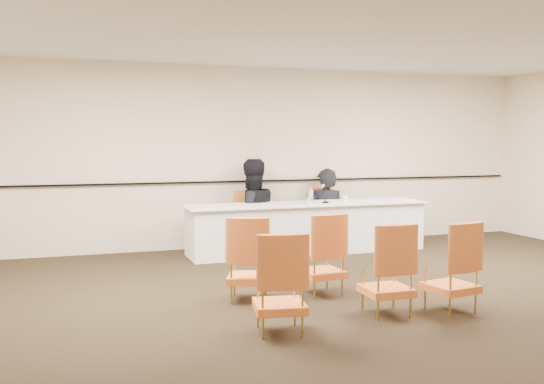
{
  "coord_description": "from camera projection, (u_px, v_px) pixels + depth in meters",
  "views": [
    {
      "loc": [
        -3.08,
        -5.78,
        1.77
      ],
      "look_at": [
        -0.26,
        2.6,
        1.03
      ],
      "focal_mm": 40.0,
      "sensor_mm": 36.0,
      "label": 1
    }
  ],
  "objects": [
    {
      "name": "wall_rail",
      "position": [
        261.0,
        181.0,
        10.23
      ],
      "size": [
        9.8,
        0.04,
        0.03
      ],
      "primitive_type": "cube",
      "color": "black",
      "rests_on": "wall_back"
    },
    {
      "name": "aud_chair_back_mid",
      "position": [
        386.0,
        268.0,
        6.18
      ],
      "size": [
        0.52,
        0.52,
        0.95
      ],
      "primitive_type": null,
      "rotation": [
        0.0,
        0.0,
        -0.04
      ],
      "color": "#C85623",
      "rests_on": "ground"
    },
    {
      "name": "ceiling",
      "position": [
        374.0,
        24.0,
        6.33
      ],
      "size": [
        10.0,
        10.0,
        0.0
      ],
      "primitive_type": "plane",
      "rotation": [
        3.14,
        0.0,
        0.0
      ],
      "color": "silver",
      "rests_on": "ground"
    },
    {
      "name": "floor",
      "position": [
        371.0,
        304.0,
        6.58
      ],
      "size": [
        10.0,
        10.0,
        0.0
      ],
      "primitive_type": "plane",
      "color": "black",
      "rests_on": "ground"
    },
    {
      "name": "water_bottle",
      "position": [
        311.0,
        196.0,
        9.56
      ],
      "size": [
        0.09,
        0.09,
        0.25
      ],
      "primitive_type": null,
      "rotation": [
        0.0,
        0.0,
        -0.28
      ],
      "color": "teal",
      "rests_on": "panel_table"
    },
    {
      "name": "coffee_cup",
      "position": [
        345.0,
        199.0,
        9.67
      ],
      "size": [
        0.09,
        0.09,
        0.12
      ],
      "primitive_type": "cylinder",
      "rotation": [
        0.0,
        0.0,
        -0.21
      ],
      "color": "white",
      "rests_on": "panel_table"
    },
    {
      "name": "panelist_main",
      "position": [
        326.0,
        222.0,
        10.41
      ],
      "size": [
        0.76,
        0.6,
        1.84
      ],
      "primitive_type": "imported",
      "rotation": [
        0.0,
        0.0,
        2.88
      ],
      "color": "black",
      "rests_on": "ground"
    },
    {
      "name": "panelist_main_chair",
      "position": [
        326.0,
        217.0,
        10.4
      ],
      "size": [
        0.5,
        0.5,
        0.95
      ],
      "primitive_type": null,
      "rotation": [
        0.0,
        0.0,
        0.01
      ],
      "color": "#C85623",
      "rests_on": "ground"
    },
    {
      "name": "papers",
      "position": [
        340.0,
        202.0,
        9.84
      ],
      "size": [
        0.31,
        0.24,
        0.0
      ],
      "primitive_type": "cube",
      "rotation": [
        0.0,
        0.0,
        -0.07
      ],
      "color": "white",
      "rests_on": "panel_table"
    },
    {
      "name": "panel_table",
      "position": [
        307.0,
        228.0,
        9.68
      ],
      "size": [
        3.93,
        0.93,
        0.79
      ],
      "primitive_type": null,
      "rotation": [
        0.0,
        0.0,
        0.01
      ],
      "color": "white",
      "rests_on": "ground"
    },
    {
      "name": "aud_chair_back_left",
      "position": [
        279.0,
        282.0,
        5.59
      ],
      "size": [
        0.58,
        0.58,
        0.95
      ],
      "primitive_type": null,
      "rotation": [
        0.0,
        0.0,
        -0.18
      ],
      "color": "#C85623",
      "rests_on": "ground"
    },
    {
      "name": "aud_chair_back_right",
      "position": [
        451.0,
        266.0,
        6.31
      ],
      "size": [
        0.58,
        0.58,
        0.95
      ],
      "primitive_type": null,
      "rotation": [
        0.0,
        0.0,
        0.17
      ],
      "color": "#C85623",
      "rests_on": "ground"
    },
    {
      "name": "aud_chair_front_left",
      "position": [
        249.0,
        258.0,
        6.74
      ],
      "size": [
        0.64,
        0.64,
        0.95
      ],
      "primitive_type": null,
      "rotation": [
        0.0,
        0.0,
        -0.36
      ],
      "color": "#C85623",
      "rests_on": "ground"
    },
    {
      "name": "drinking_glass",
      "position": [
        309.0,
        201.0,
        9.5
      ],
      "size": [
        0.07,
        0.07,
        0.1
      ],
      "primitive_type": "cylinder",
      "rotation": [
        0.0,
        0.0,
        0.13
      ],
      "color": "silver",
      "rests_on": "panel_table"
    },
    {
      "name": "panelist_second",
      "position": [
        251.0,
        218.0,
        9.96
      ],
      "size": [
        1.05,
        0.87,
        1.95
      ],
      "primitive_type": "imported",
      "rotation": [
        0.0,
        0.0,
        3.29
      ],
      "color": "black",
      "rests_on": "ground"
    },
    {
      "name": "microphone",
      "position": [
        325.0,
        194.0,
        9.66
      ],
      "size": [
        0.14,
        0.23,
        0.3
      ],
      "primitive_type": null,
      "rotation": [
        0.0,
        0.0,
        -0.18
      ],
      "color": "black",
      "rests_on": "panel_table"
    },
    {
      "name": "wall_back",
      "position": [
        260.0,
        157.0,
        10.24
      ],
      "size": [
        10.0,
        0.04,
        3.0
      ],
      "primitive_type": "cube",
      "color": "beige",
      "rests_on": "ground"
    },
    {
      "name": "aud_chair_front_mid",
      "position": [
        321.0,
        254.0,
        7.0
      ],
      "size": [
        0.54,
        0.54,
        0.95
      ],
      "primitive_type": null,
      "rotation": [
        0.0,
        0.0,
        0.09
      ],
      "color": "#C85623",
      "rests_on": "ground"
    },
    {
      "name": "panelist_second_chair",
      "position": [
        251.0,
        220.0,
        9.97
      ],
      "size": [
        0.5,
        0.5,
        0.95
      ],
      "primitive_type": null,
      "rotation": [
        0.0,
        0.0,
        0.01
      ],
      "color": "#C85623",
      "rests_on": "ground"
    }
  ]
}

